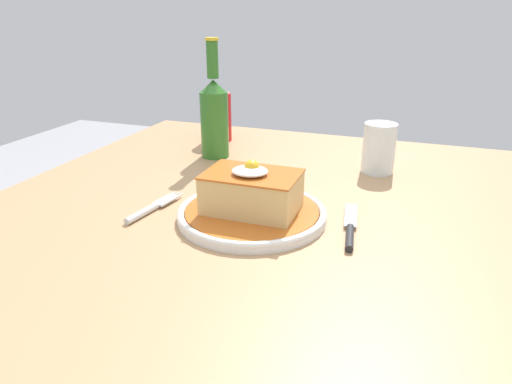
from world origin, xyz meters
name	(u,v)px	position (x,y,z in m)	size (l,w,h in m)	color
dining_table	(299,266)	(0.00, 0.00, 0.63)	(1.14, 1.07, 0.73)	#A87F56
main_plate	(252,213)	(-0.07, -0.04, 0.74)	(0.25, 0.25, 0.02)	white
sandwich_meal	(252,195)	(-0.07, -0.04, 0.78)	(0.22, 0.22, 0.09)	#B75B1E
fork	(150,209)	(-0.25, -0.08, 0.74)	(0.04, 0.14, 0.01)	silver
knife	(350,231)	(0.09, -0.04, 0.74)	(0.04, 0.17, 0.01)	#262628
soda_can	(219,117)	(-0.32, 0.39, 0.80)	(0.07, 0.07, 0.12)	red
beer_bottle_green	(214,114)	(-0.27, 0.25, 0.83)	(0.06, 0.06, 0.27)	#2D6B23
drinking_glass	(379,151)	(0.10, 0.27, 0.78)	(0.07, 0.07, 0.10)	#3F2314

